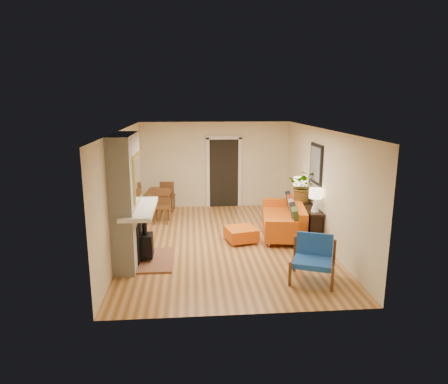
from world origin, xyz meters
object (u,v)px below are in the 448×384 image
at_px(blue_chair, 313,256).
at_px(lamp_near, 315,197).
at_px(dining_table, 162,196).
at_px(sofa, 286,218).
at_px(ottoman, 241,234).
at_px(houseplant, 304,186).
at_px(console_table, 306,210).
at_px(lamp_far, 299,185).

distance_m(blue_chair, lamp_near, 2.12).
bearing_deg(dining_table, sofa, -29.26).
relative_size(sofa, lamp_near, 4.27).
bearing_deg(ottoman, dining_table, 130.69).
bearing_deg(blue_chair, houseplant, 78.05).
bearing_deg(console_table, sofa, -177.71).
distance_m(sofa, lamp_near, 1.06).
relative_size(sofa, ottoman, 2.90).
bearing_deg(lamp_near, dining_table, 146.62).
distance_m(sofa, console_table, 0.54).
distance_m(ottoman, blue_chair, 2.33).
bearing_deg(lamp_near, blue_chair, -107.55).
distance_m(ottoman, lamp_far, 2.29).
distance_m(ottoman, console_table, 1.81).
xyz_separation_m(lamp_near, houseplant, (-0.01, 0.91, 0.07)).
height_order(console_table, houseplant, houseplant).
bearing_deg(ottoman, lamp_near, -4.20).
xyz_separation_m(ottoman, lamp_near, (1.69, -0.12, 0.87)).
height_order(blue_chair, lamp_far, lamp_far).
bearing_deg(houseplant, ottoman, -154.97).
distance_m(dining_table, console_table, 4.04).
bearing_deg(dining_table, console_table, -25.54).
distance_m(lamp_near, houseplant, 0.91).
bearing_deg(ottoman, console_table, 17.63).
xyz_separation_m(blue_chair, console_table, (0.61, 2.59, 0.14)).
relative_size(ottoman, houseplant, 0.97).
bearing_deg(blue_chair, ottoman, 117.67).
distance_m(blue_chair, lamp_far, 3.45).
height_order(sofa, lamp_near, lamp_near).
bearing_deg(houseplant, console_table, -87.68).
distance_m(sofa, dining_table, 3.61).
relative_size(ottoman, console_table, 0.43).
height_order(console_table, lamp_far, lamp_far).
relative_size(blue_chair, lamp_far, 1.85).
bearing_deg(ottoman, houseplant, 25.03).
bearing_deg(sofa, ottoman, -156.48).
bearing_deg(lamp_far, ottoman, -142.71).
bearing_deg(blue_chair, lamp_near, 72.45).
bearing_deg(blue_chair, console_table, 76.74).
relative_size(dining_table, console_table, 0.93).
bearing_deg(dining_table, lamp_near, -33.38).
distance_m(ottoman, dining_table, 3.03).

